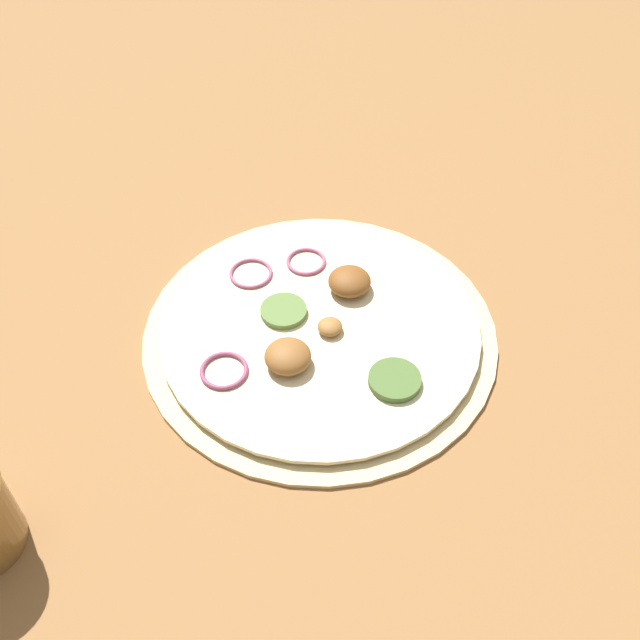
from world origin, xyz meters
TOP-DOWN VIEW (x-y plane):
  - ground_plane at (0.00, 0.00)m, footprint 3.00×3.00m
  - pizza at (0.00, 0.00)m, footprint 0.30×0.30m

SIDE VIEW (x-z plane):
  - ground_plane at x=0.00m, z-range 0.00..0.00m
  - pizza at x=0.00m, z-range -0.01..0.02m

